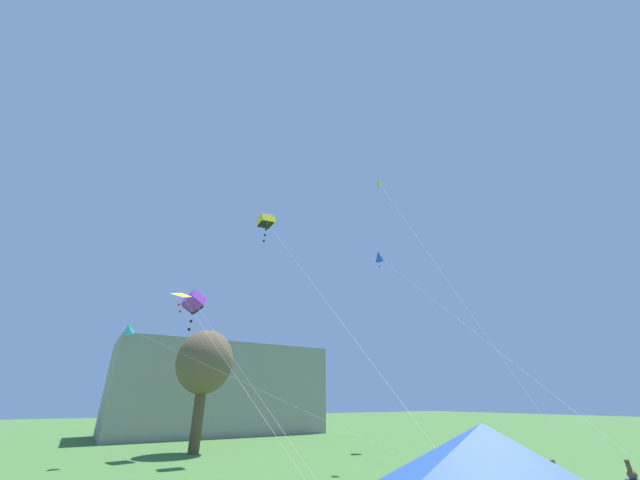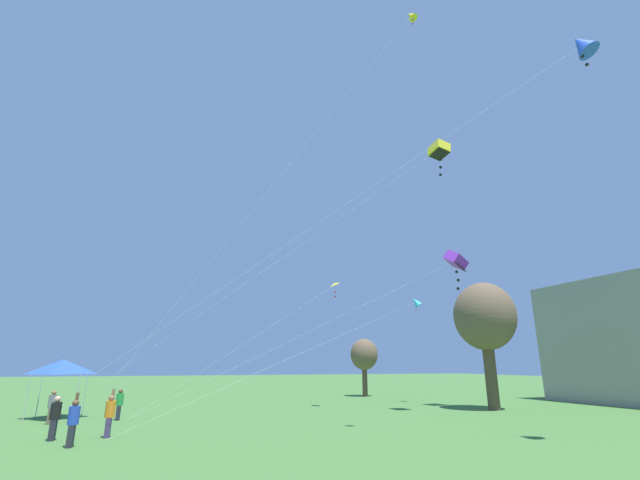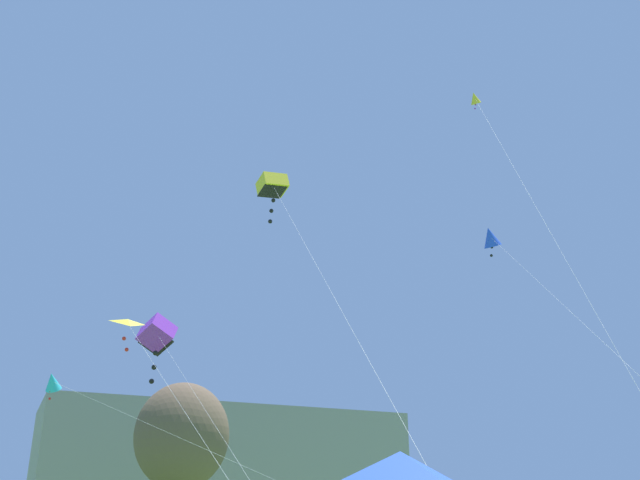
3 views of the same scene
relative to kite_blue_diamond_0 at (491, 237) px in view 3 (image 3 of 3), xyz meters
name	(u,v)px [view 3 (image 3 of 3)]	position (x,y,z in m)	size (l,w,h in m)	color
tree_far_left	(182,438)	(-15.08, 5.47, -10.81)	(4.52, 4.52, 9.13)	brown
kite_blue_diamond_0	(491,237)	(0.00, 0.00, 0.00)	(11.12, 23.90, 18.08)	silver
kite_cyan_diamond_1	(53,382)	(-21.33, 3.43, -8.91)	(11.50, 22.99, 8.98)	silver
kite_yellow_box_2	(272,186)	(-12.49, 0.77, 1.03)	(5.40, 24.46, 18.94)	silver
kite_purple_box_3	(157,334)	(-16.85, 4.67, -6.09)	(1.92, 24.42, 12.18)	silver
kite_yellow_delta_4	(128,323)	(-19.64, -4.98, -8.19)	(2.75, 14.27, 9.44)	silver
kite_yellow_diamond_5	(475,100)	(-4.82, -5.97, 4.07)	(6.44, 15.16, 21.91)	silver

